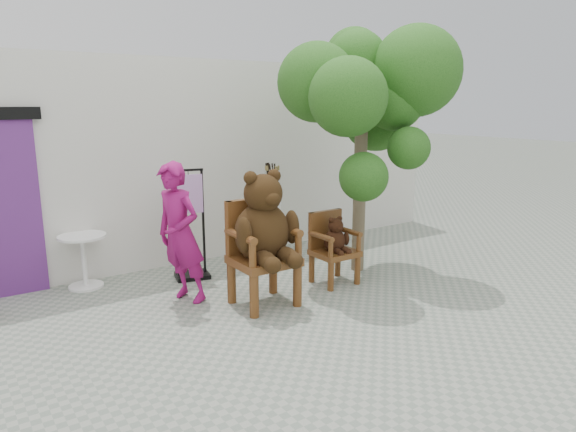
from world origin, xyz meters
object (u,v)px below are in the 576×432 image
at_px(chair_big, 263,231).
at_px(tree, 372,90).
at_px(cafe_table, 84,255).
at_px(person, 181,234).
at_px(display_stand, 191,237).
at_px(chair_small, 333,242).
at_px(stool_bucket, 272,213).

relative_size(chair_big, tree, 0.48).
relative_size(chair_big, cafe_table, 2.30).
relative_size(chair_big, person, 0.95).
relative_size(cafe_table, display_stand, 0.47).
height_order(chair_small, display_stand, display_stand).
bearing_deg(stool_bucket, person, -149.10).
distance_m(chair_small, stool_bucket, 1.68).
xyz_separation_m(person, stool_bucket, (2.06, 1.23, -0.22)).
xyz_separation_m(stool_bucket, tree, (0.60, -1.57, 1.90)).
relative_size(chair_small, stool_bucket, 0.66).
relative_size(chair_small, display_stand, 0.63).
bearing_deg(stool_bucket, cafe_table, 179.97).
distance_m(person, display_stand, 0.96).
bearing_deg(person, cafe_table, -167.75).
distance_m(cafe_table, display_stand, 1.39).
bearing_deg(display_stand, chair_small, -27.21).
bearing_deg(display_stand, tree, -14.92).
height_order(cafe_table, tree, tree).
bearing_deg(chair_small, stool_bucket, 86.56).
xyz_separation_m(person, display_stand, (0.46, 0.79, -0.27)).
distance_m(chair_big, chair_small, 1.23).
bearing_deg(chair_small, display_stand, 140.50).
bearing_deg(stool_bucket, display_stand, -164.56).
bearing_deg(display_stand, cafe_table, 173.66).
relative_size(person, stool_bucket, 1.18).
height_order(display_stand, tree, tree).
xyz_separation_m(chair_small, display_stand, (-1.49, 1.23, 0.02)).
bearing_deg(person, chair_big, 31.30).
bearing_deg(tree, display_stand, 152.80).
relative_size(chair_small, cafe_table, 1.36).
height_order(cafe_table, display_stand, display_stand).
height_order(stool_bucket, tree, tree).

